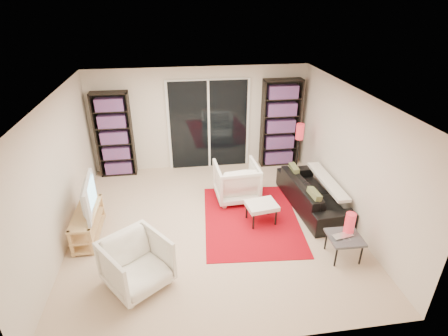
{
  "coord_description": "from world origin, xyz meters",
  "views": [
    {
      "loc": [
        -0.56,
        -5.28,
        3.85
      ],
      "look_at": [
        0.25,
        0.3,
        1.0
      ],
      "focal_mm": 28.0,
      "sensor_mm": 36.0,
      "label": 1
    }
  ],
  "objects": [
    {
      "name": "floor",
      "position": [
        0.0,
        0.0,
        0.0
      ],
      "size": [
        5.0,
        5.0,
        0.0
      ],
      "primitive_type": "plane",
      "color": "beige",
      "rests_on": "ground"
    },
    {
      "name": "wall_back",
      "position": [
        0.0,
        2.5,
        1.2
      ],
      "size": [
        5.0,
        0.02,
        2.4
      ],
      "primitive_type": "cube",
      "color": "beige",
      "rests_on": "ground"
    },
    {
      "name": "wall_front",
      "position": [
        0.0,
        -2.5,
        1.2
      ],
      "size": [
        5.0,
        0.02,
        2.4
      ],
      "primitive_type": "cube",
      "color": "beige",
      "rests_on": "ground"
    },
    {
      "name": "wall_left",
      "position": [
        -2.5,
        0.0,
        1.2
      ],
      "size": [
        0.02,
        5.0,
        2.4
      ],
      "primitive_type": "cube",
      "color": "beige",
      "rests_on": "ground"
    },
    {
      "name": "wall_right",
      "position": [
        2.5,
        0.0,
        1.2
      ],
      "size": [
        0.02,
        5.0,
        2.4
      ],
      "primitive_type": "cube",
      "color": "beige",
      "rests_on": "ground"
    },
    {
      "name": "ceiling",
      "position": [
        0.0,
        0.0,
        2.4
      ],
      "size": [
        5.0,
        5.0,
        0.02
      ],
      "primitive_type": "cube",
      "color": "white",
      "rests_on": "wall_back"
    },
    {
      "name": "sliding_door",
      "position": [
        0.2,
        2.46,
        1.05
      ],
      "size": [
        1.92,
        0.08,
        2.16
      ],
      "color": "white",
      "rests_on": "ground"
    },
    {
      "name": "bookshelf_left",
      "position": [
        -1.95,
        2.33,
        0.98
      ],
      "size": [
        0.8,
        0.3,
        1.95
      ],
      "color": "black",
      "rests_on": "ground"
    },
    {
      "name": "bookshelf_right",
      "position": [
        1.9,
        2.33,
        1.05
      ],
      "size": [
        0.9,
        0.3,
        2.1
      ],
      "color": "black",
      "rests_on": "ground"
    },
    {
      "name": "tv_stand",
      "position": [
        -2.19,
        -0.02,
        0.26
      ],
      "size": [
        0.37,
        1.15,
        0.5
      ],
      "color": "#E0B369",
      "rests_on": "floor"
    },
    {
      "name": "tv",
      "position": [
        -2.17,
        -0.02,
        0.79
      ],
      "size": [
        0.22,
        1.01,
        0.58
      ],
      "primitive_type": "imported",
      "rotation": [
        0.0,
        0.0,
        1.66
      ],
      "color": "black",
      "rests_on": "tv_stand"
    },
    {
      "name": "rug",
      "position": [
        0.73,
        0.06,
        0.01
      ],
      "size": [
        1.92,
        2.49,
        0.01
      ],
      "primitive_type": "cube",
      "rotation": [
        0.0,
        0.0,
        -0.08
      ],
      "color": "#AB0613",
      "rests_on": "floor"
    },
    {
      "name": "sofa",
      "position": [
        2.02,
        0.33,
        0.29
      ],
      "size": [
        0.92,
        2.05,
        0.58
      ],
      "primitive_type": "imported",
      "rotation": [
        0.0,
        0.0,
        1.64
      ],
      "color": "black",
      "rests_on": "floor"
    },
    {
      "name": "armchair_back",
      "position": [
        0.59,
        0.86,
        0.39
      ],
      "size": [
        0.89,
        0.91,
        0.79
      ],
      "primitive_type": "imported",
      "rotation": [
        0.0,
        0.0,
        3.2
      ],
      "color": "white",
      "rests_on": "floor"
    },
    {
      "name": "armchair_front",
      "position": [
        -1.24,
        -1.31,
        0.38
      ],
      "size": [
        1.16,
        1.16,
        0.77
      ],
      "primitive_type": "imported",
      "rotation": [
        0.0,
        0.0,
        0.63
      ],
      "color": "white",
      "rests_on": "floor"
    },
    {
      "name": "ottoman",
      "position": [
        0.89,
        -0.05,
        0.34
      ],
      "size": [
        0.61,
        0.52,
        0.4
      ],
      "color": "white",
      "rests_on": "floor"
    },
    {
      "name": "side_table",
      "position": [
        1.97,
        -1.17,
        0.36
      ],
      "size": [
        0.53,
        0.53,
        0.4
      ],
      "color": "#48484E",
      "rests_on": "floor"
    },
    {
      "name": "laptop",
      "position": [
        1.94,
        -1.21,
        0.41
      ],
      "size": [
        0.36,
        0.27,
        0.03
      ],
      "primitive_type": "imported",
      "rotation": [
        0.0,
        0.0,
        0.18
      ],
      "color": "silver",
      "rests_on": "side_table"
    },
    {
      "name": "table_lamp",
      "position": [
        2.06,
        -1.08,
        0.58
      ],
      "size": [
        0.16,
        0.16,
        0.36
      ],
      "primitive_type": "cylinder",
      "color": "red",
      "rests_on": "side_table"
    },
    {
      "name": "floor_lamp",
      "position": [
        2.12,
        1.59,
        0.97
      ],
      "size": [
        0.19,
        0.19,
        1.29
      ],
      "color": "black",
      "rests_on": "floor"
    }
  ]
}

